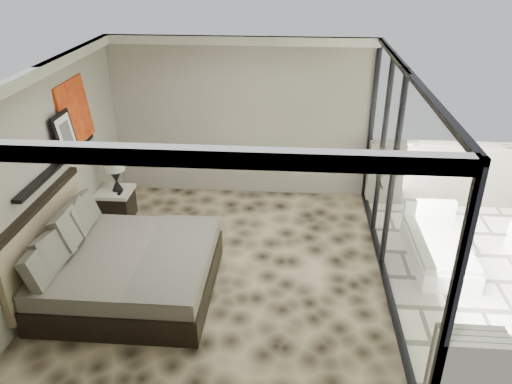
# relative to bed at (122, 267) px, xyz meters

# --- Properties ---
(floor) EXTENTS (5.00, 5.00, 0.00)m
(floor) POSITION_rel_bed_xyz_m (1.23, 0.56, -0.35)
(floor) COLOR black
(floor) RESTS_ON ground
(ceiling) EXTENTS (4.50, 5.00, 0.02)m
(ceiling) POSITION_rel_bed_xyz_m (1.23, 0.56, 2.44)
(ceiling) COLOR silver
(ceiling) RESTS_ON back_wall
(back_wall) EXTENTS (4.50, 0.02, 2.80)m
(back_wall) POSITION_rel_bed_xyz_m (1.23, 3.05, 1.05)
(back_wall) COLOR gray
(back_wall) RESTS_ON floor
(left_wall) EXTENTS (0.02, 5.00, 2.80)m
(left_wall) POSITION_rel_bed_xyz_m (-1.01, 0.56, 1.05)
(left_wall) COLOR gray
(left_wall) RESTS_ON floor
(glass_wall) EXTENTS (0.08, 5.00, 2.80)m
(glass_wall) POSITION_rel_bed_xyz_m (3.48, 0.56, 1.05)
(glass_wall) COLOR white
(glass_wall) RESTS_ON floor
(terrace_slab) EXTENTS (3.00, 5.00, 0.12)m
(terrace_slab) POSITION_rel_bed_xyz_m (4.98, 0.56, -0.41)
(terrace_slab) COLOR #BAAF9F
(terrace_slab) RESTS_ON ground
(picture_ledge) EXTENTS (0.12, 2.20, 0.05)m
(picture_ledge) POSITION_rel_bed_xyz_m (-0.95, 0.66, 1.15)
(picture_ledge) COLOR black
(picture_ledge) RESTS_ON left_wall
(bed) EXTENTS (2.18, 2.11, 1.20)m
(bed) POSITION_rel_bed_xyz_m (0.00, 0.00, 0.00)
(bed) COLOR black
(bed) RESTS_ON floor
(nightstand) EXTENTS (0.64, 0.64, 0.55)m
(nightstand) POSITION_rel_bed_xyz_m (-0.73, 1.89, -0.08)
(nightstand) COLOR black
(nightstand) RESTS_ON floor
(table_lamp) EXTENTS (0.31, 0.31, 0.57)m
(table_lamp) POSITION_rel_bed_xyz_m (-0.67, 1.89, 0.53)
(table_lamp) COLOR black
(table_lamp) RESTS_ON nightstand
(abstract_canvas) EXTENTS (0.13, 0.90, 0.90)m
(abstract_canvas) POSITION_rel_bed_xyz_m (-0.96, 1.43, 1.62)
(abstract_canvas) COLOR red
(abstract_canvas) RESTS_ON picture_ledge
(framed_print) EXTENTS (0.11, 0.50, 0.60)m
(framed_print) POSITION_rel_bed_xyz_m (-0.91, 0.91, 1.47)
(framed_print) COLOR black
(framed_print) RESTS_ON picture_ledge
(lounger) EXTENTS (0.79, 1.57, 0.61)m
(lounger) POSITION_rel_bed_xyz_m (4.30, 1.06, -0.16)
(lounger) COLOR white
(lounger) RESTS_ON terrace_slab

